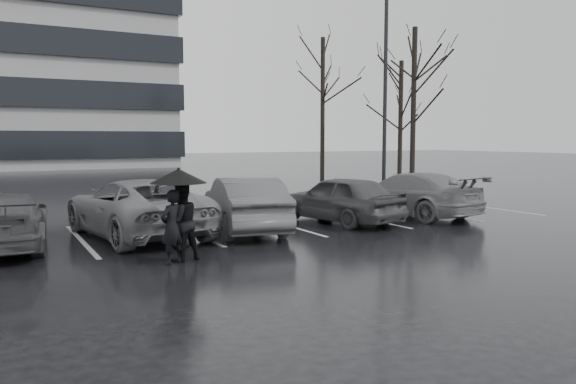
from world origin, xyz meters
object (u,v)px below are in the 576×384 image
(car_west_c, at_px, (3,221))
(tree_east, at_px, (413,109))
(tree_ne, at_px, (400,121))
(pedestrian_right, at_px, (181,222))
(car_west_a, at_px, (244,204))
(lamp_post, at_px, (385,95))
(pedestrian_left, at_px, (172,227))
(tree_north, at_px, (323,109))
(car_west_b, at_px, (137,208))
(car_main, at_px, (340,199))
(car_east, at_px, (409,194))

(car_west_c, relative_size, tree_east, 0.56)
(tree_ne, bearing_deg, pedestrian_right, -140.37)
(car_west_a, height_order, lamp_post, lamp_post)
(car_west_c, relative_size, pedestrian_right, 2.77)
(pedestrian_left, bearing_deg, lamp_post, -172.38)
(pedestrian_right, bearing_deg, tree_north, -141.68)
(car_west_a, xyz_separation_m, car_west_b, (-2.75, 0.62, 0.00))
(pedestrian_left, distance_m, lamp_post, 15.70)
(car_west_c, relative_size, lamp_post, 0.47)
(tree_ne, bearing_deg, car_main, -135.45)
(car_west_b, bearing_deg, tree_north, -142.96)
(car_west_b, bearing_deg, pedestrian_right, 83.76)
(car_west_a, height_order, car_west_c, car_west_a)
(car_west_b, xyz_separation_m, tree_north, (14.62, 14.51, 3.51))
(car_west_a, distance_m, tree_east, 15.57)
(pedestrian_right, distance_m, tree_north, 23.34)
(lamp_post, bearing_deg, tree_east, 31.52)
(pedestrian_right, distance_m, lamp_post, 15.39)
(car_main, distance_m, pedestrian_left, 6.81)
(car_west_b, bearing_deg, car_main, 167.28)
(car_main, relative_size, lamp_post, 0.44)
(tree_ne, bearing_deg, car_west_b, -147.57)
(car_west_a, relative_size, tree_north, 0.53)
(car_west_a, xyz_separation_m, lamp_post, (9.42, 6.01, 3.65))
(pedestrian_right, bearing_deg, car_west_c, -57.23)
(car_main, distance_m, tree_ne, 17.37)
(car_west_c, xyz_separation_m, tree_ne, (21.21, 11.81, 2.85))
(car_main, bearing_deg, pedestrian_left, 15.68)
(lamp_post, bearing_deg, car_west_b, -156.09)
(car_main, height_order, tree_east, tree_east)
(car_main, bearing_deg, car_west_b, -16.37)
(car_west_a, xyz_separation_m, pedestrian_right, (-2.66, -2.81, 0.07))
(car_east, bearing_deg, pedestrian_right, 9.48)
(pedestrian_right, bearing_deg, car_west_b, -101.16)
(car_west_c, relative_size, tree_north, 0.53)
(pedestrian_left, bearing_deg, pedestrian_right, -170.91)
(lamp_post, relative_size, tree_ne, 1.37)
(car_west_a, bearing_deg, car_main, -166.70)
(pedestrian_right, xyz_separation_m, tree_east, (15.53, 10.94, 3.19))
(tree_north, bearing_deg, pedestrian_left, -129.19)
(tree_north, bearing_deg, car_west_c, -140.09)
(tree_east, bearing_deg, pedestrian_left, -144.81)
(car_west_c, distance_m, tree_ne, 24.44)
(car_west_c, xyz_separation_m, pedestrian_right, (3.17, -3.13, 0.16))
(car_west_b, relative_size, tree_north, 0.63)
(tree_east, bearing_deg, car_east, -131.33)
(pedestrian_right, relative_size, tree_east, 0.20)
(tree_north, bearing_deg, car_main, -120.11)
(car_east, relative_size, tree_north, 0.58)
(tree_east, bearing_deg, car_west_a, -147.73)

